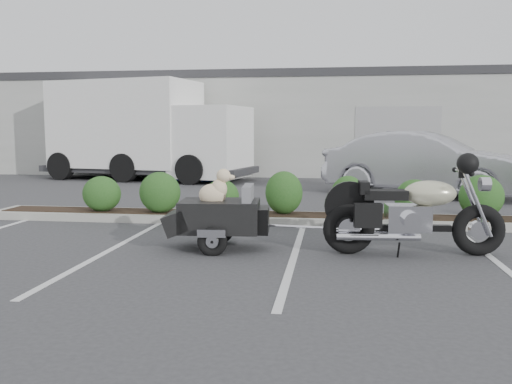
# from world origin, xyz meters

# --- Properties ---
(ground) EXTENTS (90.00, 90.00, 0.00)m
(ground) POSITION_xyz_m (0.00, 0.00, 0.00)
(ground) COLOR #38383A
(ground) RESTS_ON ground
(planter_kerb) EXTENTS (12.00, 1.00, 0.15)m
(planter_kerb) POSITION_xyz_m (1.00, 2.20, 0.07)
(planter_kerb) COLOR #9E9E93
(planter_kerb) RESTS_ON ground
(building) EXTENTS (26.00, 10.00, 4.00)m
(building) POSITION_xyz_m (0.00, 17.00, 2.00)
(building) COLOR #9EA099
(building) RESTS_ON ground
(motorcycle) EXTENTS (2.54, 0.89, 1.46)m
(motorcycle) POSITION_xyz_m (2.85, -0.26, 0.58)
(motorcycle) COLOR black
(motorcycle) RESTS_ON ground
(pet_trailer) EXTENTS (2.04, 1.14, 1.21)m
(pet_trailer) POSITION_xyz_m (0.06, -0.23, 0.51)
(pet_trailer) COLOR black
(pet_trailer) RESTS_ON ground
(sedan) EXTENTS (5.54, 3.73, 1.73)m
(sedan) POSITION_xyz_m (4.16, 7.01, 0.86)
(sedan) COLOR #B6B6BD
(sedan) RESTS_ON ground
(dumpster) EXTENTS (2.28, 1.76, 1.35)m
(dumpster) POSITION_xyz_m (-2.90, 10.80, 0.68)
(dumpster) COLOR navy
(dumpster) RESTS_ON ground
(delivery_truck) EXTENTS (7.93, 3.94, 3.48)m
(delivery_truck) POSITION_xyz_m (-4.87, 10.65, 1.67)
(delivery_truck) COLOR white
(delivery_truck) RESTS_ON ground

